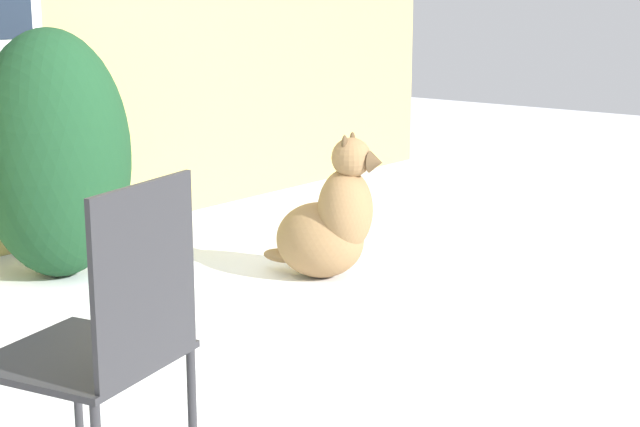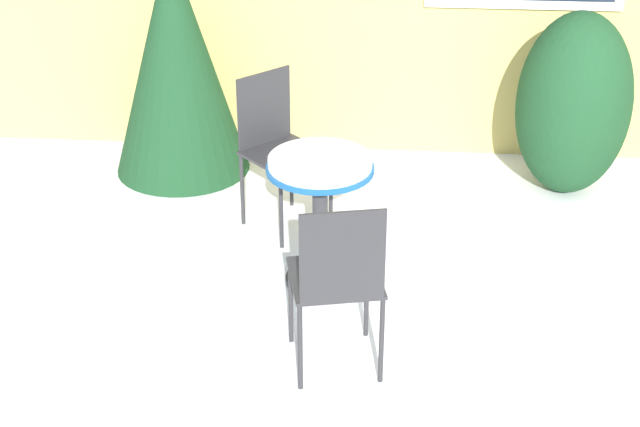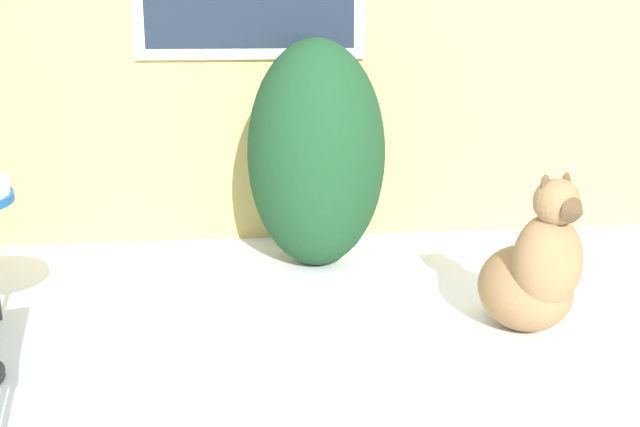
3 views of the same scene
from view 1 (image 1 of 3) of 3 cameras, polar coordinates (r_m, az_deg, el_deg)
The scene contains 4 objects.
ground_plane at distance 3.80m, azimuth -1.11°, elevation -8.35°, with size 16.00×16.00×0.00m, color white.
shrub_left at distance 4.89m, azimuth -15.23°, elevation 3.34°, with size 0.73×0.75×1.21m.
patio_chair_far_side at distance 2.49m, azimuth -12.33°, elevation -7.34°, with size 0.50×0.50×0.94m.
dog at distance 4.75m, azimuth 0.57°, elevation -0.67°, with size 0.49×0.62×0.72m.
Camera 1 is at (-2.71, -2.28, 1.38)m, focal length 55.00 mm.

